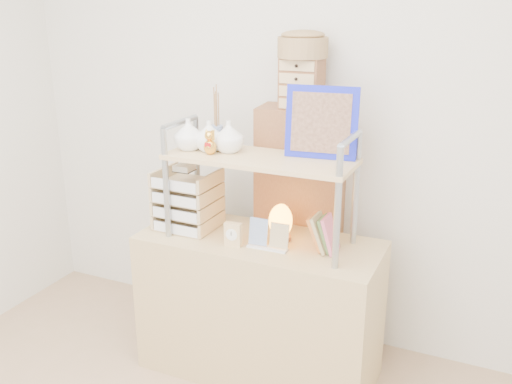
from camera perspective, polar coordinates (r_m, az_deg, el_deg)
room_shell at (r=1.89m, az=-9.82°, el=13.05°), size 3.42×3.41×2.61m
desk at (r=2.99m, az=0.34°, el=-11.37°), size 1.20×0.50×0.75m
cabinet at (r=3.14m, az=4.35°, el=-3.78°), size 0.47×0.28×1.35m
hutch at (r=2.72m, az=-1.01°, el=4.14°), size 0.90×0.34×0.76m
letter_tray at (r=2.94m, az=-6.99°, el=-1.10°), size 0.28×0.27×0.34m
salt_lamp at (r=2.78m, az=2.46°, el=-3.00°), size 0.12×0.12×0.19m
desk_clock at (r=2.73m, az=-2.31°, el=-4.26°), size 0.08×0.04×0.12m
postcard_stand at (r=2.71m, az=1.20°, el=-4.86°), size 0.20×0.06×0.14m
drawer_chest at (r=2.91m, az=4.59°, el=10.78°), size 0.20×0.16×0.25m
woven_basket at (r=2.89m, az=4.69°, el=14.22°), size 0.25×0.25×0.10m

